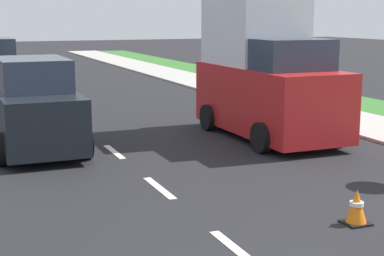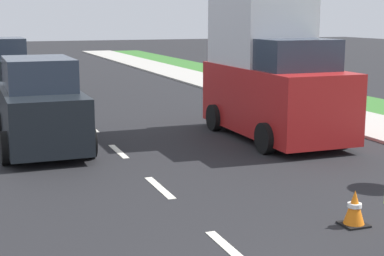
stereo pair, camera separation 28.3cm
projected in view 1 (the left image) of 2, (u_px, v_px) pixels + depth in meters
name	position (u px, v px, depth m)	size (l,w,h in m)	color
ground_plane	(36.00, 89.00, 24.20)	(96.00, 96.00, 0.00)	black
sidewalk_right	(348.00, 121.00, 16.90)	(2.40, 72.00, 0.14)	#B2ADA3
lane_center_line	(23.00, 79.00, 28.01)	(0.14, 46.40, 0.01)	silver
traffic_cone_far	(356.00, 207.00, 8.49)	(0.36, 0.36, 0.52)	black
delivery_truck	(265.00, 71.00, 14.49)	(2.16, 4.60, 3.54)	red
car_oncoming_lead	(35.00, 108.00, 13.12)	(1.89, 4.01, 2.04)	black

